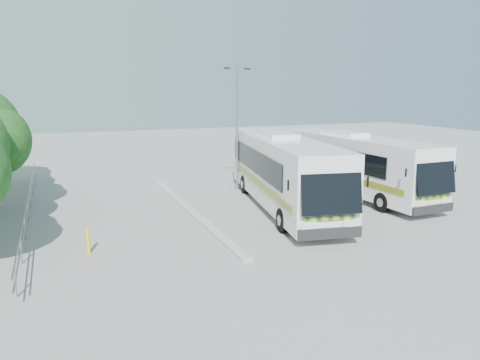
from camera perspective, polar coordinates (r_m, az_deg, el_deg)
name	(u,v)px	position (r m, az deg, el deg)	size (l,w,h in m)	color
ground	(244,216)	(23.53, 0.47, -4.38)	(100.00, 100.00, 0.00)	gray
kerb_divider	(189,209)	(24.62, -6.28, -3.56)	(0.40, 16.00, 0.15)	#B2B2AD
railing	(28,201)	(25.61, -24.42, -2.40)	(0.06, 22.00, 1.00)	gray
coach_main	(283,170)	(24.83, 5.23, 1.24)	(5.05, 13.69, 3.73)	silver
coach_adjacent	(354,163)	(28.67, 13.73, 2.05)	(3.02, 12.70, 3.50)	white
lamppost	(237,122)	(28.98, -0.31, 7.09)	(1.86, 0.64, 7.69)	#999CA2
bollard	(88,241)	(19.11, -18.03, -7.06)	(0.14, 0.14, 1.03)	yellow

